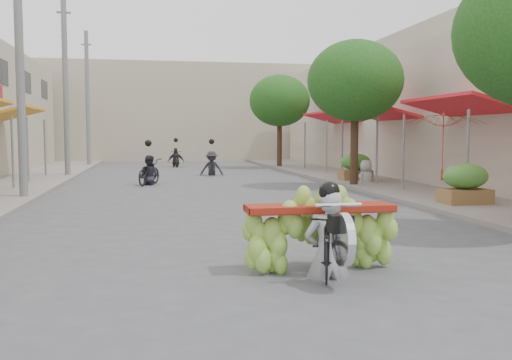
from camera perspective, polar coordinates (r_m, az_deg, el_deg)
name	(u,v)px	position (r m, az deg, el deg)	size (l,w,h in m)	color
ground	(331,323)	(5.98, 7.55, -13.98)	(120.00, 120.00, 0.00)	#535358
sidewalk_right	(384,183)	(22.27, 12.72, -0.28)	(4.00, 60.00, 0.12)	gray
far_building	(174,113)	(43.46, -8.23, 6.63)	(20.00, 6.00, 7.00)	#B4A88E
utility_pole_mid	(20,60)	(17.89, -22.57, 11.05)	(0.60, 0.24, 8.00)	slate
utility_pole_far	(66,86)	(26.72, -18.51, 8.90)	(0.60, 0.24, 8.00)	slate
utility_pole_back	(88,99)	(35.64, -16.50, 7.80)	(0.60, 0.24, 8.00)	slate
street_tree_mid	(355,81)	(20.76, 9.89, 9.70)	(3.40, 3.40, 5.25)	#3A2719
street_tree_far	(280,101)	(32.25, 2.37, 7.91)	(3.40, 3.40, 5.25)	#3A2719
produce_crate_mid	(465,181)	(15.63, 20.20, -0.07)	(1.20, 0.88, 1.16)	olive
produce_crate_far	(355,165)	(22.86, 9.92, 1.52)	(1.20, 0.88, 1.16)	olive
banana_motorbike	(324,221)	(7.80, 6.81, -4.10)	(2.20, 1.76, 2.17)	black
market_umbrella	(445,110)	(16.10, 18.33, 6.62)	(2.39, 2.39, 1.88)	#AF2E17
pedestrian	(366,160)	(21.98, 10.99, 2.00)	(0.95, 0.79, 1.66)	beige
bg_motorbike_a	(149,166)	(21.87, -10.69, 1.42)	(1.27, 1.86, 1.95)	black
bg_motorbike_b	(212,157)	(26.57, -4.46, 2.34)	(1.13, 1.58, 1.95)	black
bg_motorbike_c	(176,153)	(33.77, -8.01, 2.65)	(0.98, 1.63, 1.95)	black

